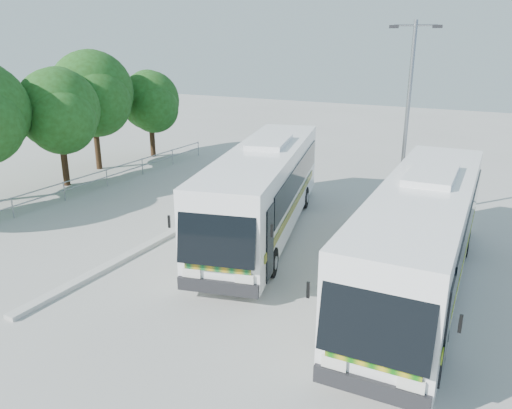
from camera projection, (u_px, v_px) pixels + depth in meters
The scene contains 9 objects.
ground at pixel (192, 261), 18.54m from camera, with size 100.00×100.00×0.00m, color #A4A49F.
kerb_divider at pixel (175, 231), 21.22m from camera, with size 0.40×16.00×0.15m, color #B2B2AD.
railing at pixel (79, 182), 26.14m from camera, with size 0.06×22.00×1.00m.
tree_far_c at pixel (59, 109), 26.92m from camera, with size 4.97×4.69×6.49m.
tree_far_d at pixel (93, 92), 30.38m from camera, with size 5.62×5.30×7.33m.
tree_far_e at pixel (151, 101), 34.13m from camera, with size 4.54×4.28×5.92m.
coach_main at pixel (264, 188), 20.74m from camera, with size 5.72×13.16×3.59m.
coach_adjacent at pixel (421, 234), 15.79m from camera, with size 3.09×12.88×3.55m.
lamppost at pixel (407, 115), 21.52m from camera, with size 2.05×0.84×8.60m.
Camera 1 is at (10.09, -13.84, 7.76)m, focal length 35.00 mm.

